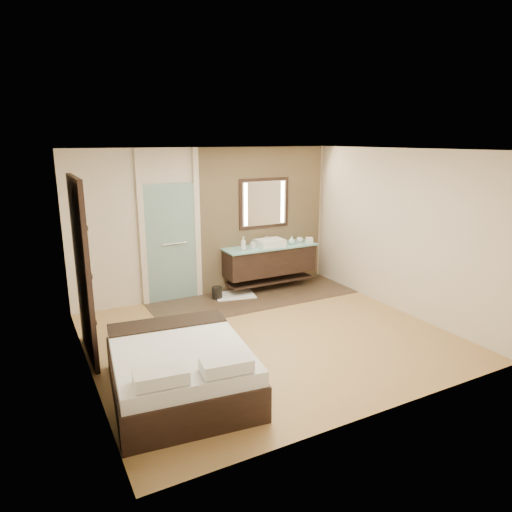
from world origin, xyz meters
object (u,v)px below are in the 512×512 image
vanity (270,260)px  waste_bin (217,293)px  bed (180,369)px  mirror_unit (264,203)px

vanity → waste_bin: vanity is taller
bed → waste_bin: size_ratio=8.66×
vanity → mirror_unit: (0.00, 0.24, 1.07)m
waste_bin → vanity: bearing=3.4°
vanity → mirror_unit: mirror_unit is taller
vanity → bed: vanity is taller
vanity → waste_bin: size_ratio=7.94×
bed → waste_bin: bed is taller
bed → waste_bin: (1.61, 2.72, -0.18)m
vanity → bed: size_ratio=0.92×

